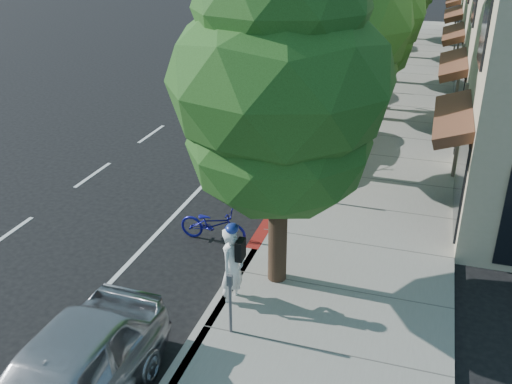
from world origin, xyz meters
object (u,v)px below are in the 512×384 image
at_px(street_tree_0, 280,87).
at_px(dark_suv_far, 369,36).
at_px(cyclist, 233,268).
at_px(dark_sedan, 328,83).
at_px(bicycle, 213,224).
at_px(silver_suv, 297,132).
at_px(street_tree_2, 365,15).
at_px(white_pickup, 315,65).
at_px(street_tree_1, 338,28).
at_px(pedestrian, 378,84).

xyz_separation_m(street_tree_0, dark_suv_far, (-1.40, 25.98, -3.54)).
xyz_separation_m(cyclist, dark_sedan, (-1.06, 15.54, -0.15)).
height_order(street_tree_0, cyclist, street_tree_0).
xyz_separation_m(street_tree_0, cyclist, (-0.65, -1.00, -3.51)).
xyz_separation_m(cyclist, bicycle, (-1.35, 2.33, -0.44)).
bearing_deg(silver_suv, dark_suv_far, 97.85).
bearing_deg(street_tree_2, bicycle, -100.63).
bearing_deg(dark_suv_far, cyclist, -93.89).
relative_size(cyclist, white_pickup, 0.28).
bearing_deg(street_tree_1, bicycle, -113.19).
xyz_separation_m(street_tree_2, cyclist, (-0.65, -13.00, -3.16)).
relative_size(street_tree_0, white_pickup, 1.13).
bearing_deg(cyclist, street_tree_2, 12.19).
xyz_separation_m(street_tree_2, silver_suv, (-1.40, -4.50, -3.22)).
distance_m(bicycle, dark_sedan, 13.22).
relative_size(silver_suv, dark_suv_far, 1.20).
height_order(dark_sedan, white_pickup, white_pickup).
height_order(street_tree_1, bicycle, street_tree_1).
xyz_separation_m(cyclist, silver_suv, (-0.75, 8.50, -0.05)).
height_order(bicycle, pedestrian, pedestrian).
bearing_deg(bicycle, street_tree_0, -121.44).
bearing_deg(pedestrian, dark_sedan, -33.11).
relative_size(street_tree_1, dark_sedan, 1.62).
xyz_separation_m(street_tree_0, street_tree_2, (0.00, 12.00, -0.34)).
distance_m(cyclist, dark_sedan, 15.57).
xyz_separation_m(cyclist, white_pickup, (-2.17, 18.00, 0.03)).
bearing_deg(dark_sedan, white_pickup, 113.54).
relative_size(dark_suv_far, pedestrian, 2.54).
distance_m(dark_sedan, white_pickup, 2.71).
xyz_separation_m(street_tree_1, dark_suv_far, (-1.40, 19.98, -3.66)).
bearing_deg(pedestrian, white_pickup, -54.82).
bearing_deg(pedestrian, street_tree_2, 60.47).
distance_m(silver_suv, dark_sedan, 7.04).
relative_size(street_tree_0, bicycle, 4.12).
bearing_deg(dark_sedan, silver_suv, -88.12).
distance_m(street_tree_0, street_tree_1, 6.00).
height_order(silver_suv, pedestrian, pedestrian).
bearing_deg(bicycle, dark_sedan, 0.78).
bearing_deg(street_tree_0, dark_suv_far, 93.08).
bearing_deg(silver_suv, white_pickup, 106.35).
relative_size(street_tree_1, pedestrian, 3.66).
bearing_deg(white_pickup, pedestrian, -52.85).
height_order(street_tree_1, street_tree_2, street_tree_1).
distance_m(silver_suv, dark_suv_far, 18.48).
distance_m(street_tree_1, white_pickup, 11.91).
xyz_separation_m(silver_suv, pedestrian, (1.97, 6.01, 0.30)).
relative_size(white_pickup, dark_suv_far, 1.25).
xyz_separation_m(street_tree_2, dark_suv_far, (-1.40, 13.98, -3.20)).
relative_size(dark_sedan, white_pickup, 0.71).
relative_size(bicycle, dark_suv_far, 0.34).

